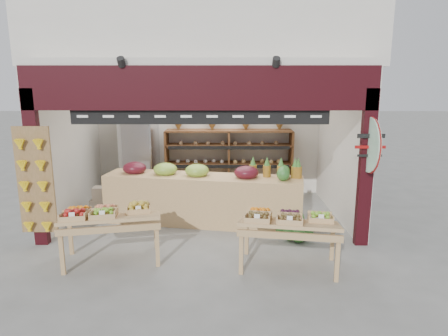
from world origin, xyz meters
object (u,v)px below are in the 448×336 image
at_px(back_shelving, 229,150).
at_px(mid_counter, 202,197).
at_px(display_table_right, 286,220).
at_px(cardboard_stack, 112,203).
at_px(refrigerator, 140,156).
at_px(watermelon_pile, 295,227).
at_px(display_table_left, 104,215).

relative_size(back_shelving, mid_counter, 0.78).
bearing_deg(mid_counter, display_table_right, -54.07).
height_order(cardboard_stack, display_table_right, display_table_right).
xyz_separation_m(refrigerator, watermelon_pile, (3.30, -2.56, -0.81)).
xyz_separation_m(mid_counter, display_table_right, (1.36, -1.87, 0.20)).
height_order(back_shelving, mid_counter, back_shelving).
bearing_deg(display_table_right, mid_counter, 125.93).
relative_size(refrigerator, display_table_right, 1.26).
bearing_deg(back_shelving, cardboard_stack, -151.22).
relative_size(refrigerator, mid_counter, 0.51).
distance_m(display_table_left, display_table_right, 2.77).
height_order(cardboard_stack, watermelon_pile, cardboard_stack).
bearing_deg(display_table_left, cardboard_stack, 103.39).
bearing_deg(mid_counter, display_table_left, -129.99).
height_order(refrigerator, watermelon_pile, refrigerator).
distance_m(back_shelving, mid_counter, 2.12).
relative_size(display_table_right, watermelon_pile, 2.28).
bearing_deg(refrigerator, cardboard_stack, -101.97).
relative_size(refrigerator, cardboard_stack, 2.19).
bearing_deg(mid_counter, back_shelving, 74.69).
height_order(cardboard_stack, display_table_left, display_table_left).
relative_size(cardboard_stack, display_table_left, 0.56).
distance_m(mid_counter, watermelon_pile, 1.90).
xyz_separation_m(back_shelving, cardboard_stack, (-2.49, -1.37, -0.92)).
relative_size(back_shelving, cardboard_stack, 3.34).
xyz_separation_m(cardboard_stack, display_table_left, (0.54, -2.27, 0.52)).
bearing_deg(back_shelving, display_table_left, -118.14).
relative_size(back_shelving, watermelon_pile, 4.41).
bearing_deg(watermelon_pile, display_table_left, -163.25).
bearing_deg(display_table_left, back_shelving, 61.86).
height_order(back_shelving, display_table_right, back_shelving).
distance_m(refrigerator, watermelon_pile, 4.26).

